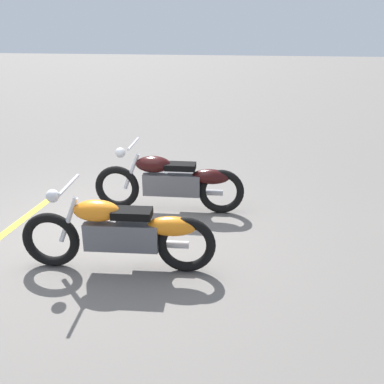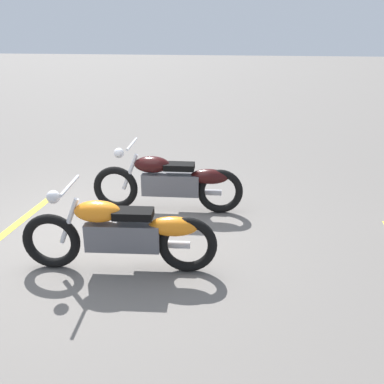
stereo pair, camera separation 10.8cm
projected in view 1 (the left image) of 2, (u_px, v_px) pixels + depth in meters
The scene contains 3 objects.
ground_plane at pixel (98, 233), 6.21m from camera, with size 60.00×60.00×0.00m, color #66605B.
motorcycle_bright_foreground at pixel (122, 232), 5.17m from camera, with size 2.23×0.62×1.04m.
motorcycle_dark_foreground at pixel (172, 181), 6.76m from camera, with size 2.23×0.62×1.04m.
Camera 1 is at (1.95, -5.40, 2.74)m, focal length 43.02 mm.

